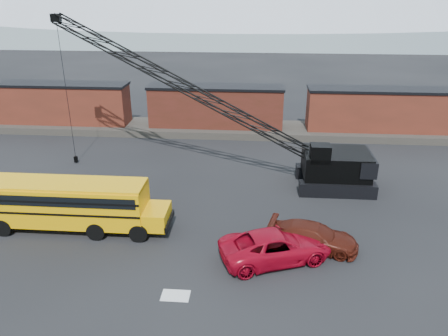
% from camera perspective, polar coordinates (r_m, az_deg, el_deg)
% --- Properties ---
extents(ground, '(160.00, 160.00, 0.00)m').
position_cam_1_polar(ground, '(25.84, -5.82, -10.61)').
color(ground, black).
rests_on(ground, ground).
extents(gravel_berm, '(120.00, 5.00, 0.70)m').
position_cam_1_polar(gravel_berm, '(45.53, -1.04, 5.13)').
color(gravel_berm, '#403B35').
rests_on(gravel_berm, ground).
extents(boxcar_west_near, '(13.70, 3.10, 4.17)m').
position_cam_1_polar(boxcar_west_near, '(49.04, -20.20, 7.96)').
color(boxcar_west_near, '#4A1F15').
rests_on(boxcar_west_near, gravel_berm).
extents(boxcar_mid, '(13.70, 3.10, 4.17)m').
position_cam_1_polar(boxcar_mid, '(44.86, -1.06, 8.07)').
color(boxcar_mid, '#4D1C15').
rests_on(boxcar_mid, gravel_berm).
extents(boxcar_east_near, '(13.70, 3.10, 4.17)m').
position_cam_1_polar(boxcar_east_near, '(46.16, 19.28, 7.22)').
color(boxcar_east_near, '#4A1F15').
rests_on(boxcar_east_near, gravel_berm).
extents(snow_patch, '(1.40, 0.90, 0.02)m').
position_cam_1_polar(snow_patch, '(22.58, -6.35, -16.23)').
color(snow_patch, silver).
rests_on(snow_patch, ground).
extents(school_bus, '(11.65, 2.65, 3.19)m').
position_cam_1_polar(school_bus, '(28.52, -19.38, -4.33)').
color(school_bus, '#E19E04').
rests_on(school_bus, ground).
extents(red_pickup, '(6.83, 4.86, 1.73)m').
position_cam_1_polar(red_pickup, '(24.66, 6.77, -10.05)').
color(red_pickup, '#A3071D').
rests_on(red_pickup, ground).
extents(maroon_suv, '(5.49, 3.23, 1.49)m').
position_cam_1_polar(maroon_suv, '(26.04, 11.58, -8.76)').
color(maroon_suv, '#47150C').
rests_on(maroon_suv, ground).
extents(crawler_crane, '(24.64, 5.64, 12.38)m').
position_cam_1_polar(crawler_crane, '(33.44, -4.49, 10.18)').
color(crawler_crane, black).
rests_on(crawler_crane, ground).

